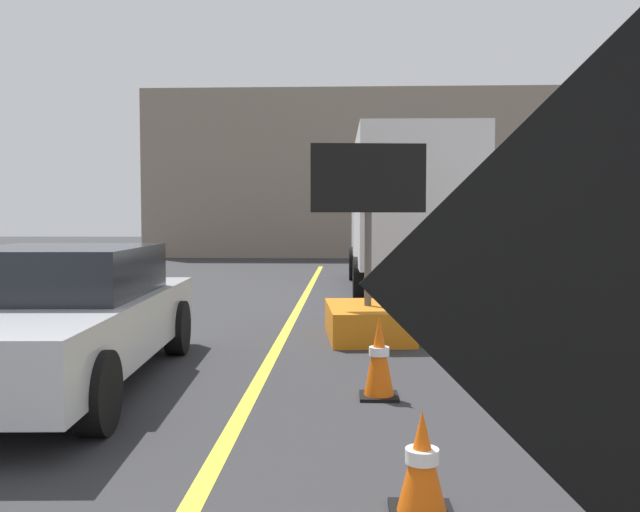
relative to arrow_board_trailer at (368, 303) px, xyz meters
The scene contains 8 objects.
lane_center_stripe 4.33m from the arrow_board_trailer, 106.09° to the right, with size 0.14×36.00×0.01m, color yellow.
arrow_board_trailer is the anchor object (origin of this frame).
box_truck 6.32m from the arrow_board_trailer, 80.00° to the left, with size 2.62×7.45×3.42m.
pickup_car 4.29m from the arrow_board_trailer, 138.71° to the right, with size 2.26×4.83×1.38m.
highway_guide_sign 14.42m from the arrow_board_trailer, 78.00° to the left, with size 2.79×0.18×5.00m.
far_building_block 22.17m from the arrow_board_trailer, 90.30° to the left, with size 17.48×6.73×7.00m, color gray.
traffic_cone_near_sign 5.73m from the arrow_board_trailer, 88.66° to the right, with size 0.36×0.36×0.60m.
traffic_cone_mid_lane 3.21m from the arrow_board_trailer, 89.82° to the right, with size 0.36×0.36×0.77m.
Camera 1 is at (0.90, 0.62, 1.68)m, focal length 38.38 mm.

